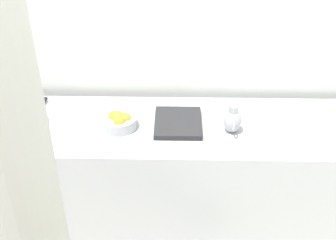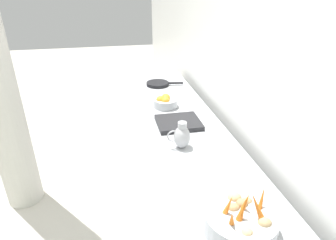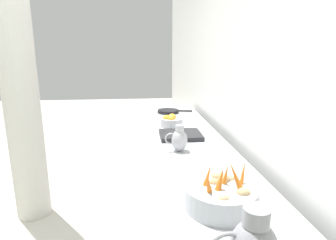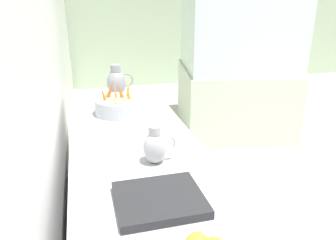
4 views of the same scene
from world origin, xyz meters
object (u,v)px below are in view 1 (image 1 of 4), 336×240
orange_bowl (119,121)px  skillet_on_counter (28,120)px  metal_pitcher_short (232,120)px  support_column (13,233)px

orange_bowl → skillet_on_counter: orange_bowl is taller
metal_pitcher_short → support_column: size_ratio=0.06×
orange_bowl → skillet_on_counter: size_ratio=0.55×
skillet_on_counter → support_column: size_ratio=0.13×
orange_bowl → support_column: size_ratio=0.07×
metal_pitcher_short → support_column: support_column is taller
metal_pitcher_short → skillet_on_counter: metal_pitcher_short is taller
orange_bowl → support_column: (1.39, -0.13, 0.53)m
orange_bowl → support_column: 1.50m
orange_bowl → skillet_on_counter: (-0.04, -0.60, -0.03)m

